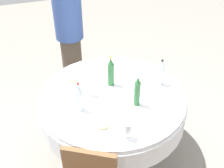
# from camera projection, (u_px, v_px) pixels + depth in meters

# --- Properties ---
(ground_plane) EXTENTS (10.00, 10.00, 0.00)m
(ground_plane) POSITION_uv_depth(u_px,v_px,m) (112.00, 146.00, 3.06)
(ground_plane) COLOR gray
(dining_table) EXTENTS (1.43, 1.43, 0.74)m
(dining_table) POSITION_uv_depth(u_px,v_px,m) (112.00, 106.00, 2.71)
(dining_table) COLOR white
(dining_table) RESTS_ON ground_plane
(bottle_clear_near) EXTENTS (0.06, 0.06, 0.28)m
(bottle_clear_near) POSITION_uv_depth(u_px,v_px,m) (161.00, 73.00, 2.68)
(bottle_clear_near) COLOR silver
(bottle_clear_near) RESTS_ON dining_table
(bottle_clear_right) EXTENTS (0.07, 0.07, 0.29)m
(bottle_clear_right) POSITION_uv_depth(u_px,v_px,m) (79.00, 97.00, 2.37)
(bottle_clear_right) COLOR silver
(bottle_clear_right) RESTS_ON dining_table
(bottle_green_inner) EXTENTS (0.06, 0.06, 0.31)m
(bottle_green_inner) POSITION_uv_depth(u_px,v_px,m) (137.00, 92.00, 2.42)
(bottle_green_inner) COLOR #2D6B38
(bottle_green_inner) RESTS_ON dining_table
(bottle_green_south) EXTENTS (0.07, 0.07, 0.31)m
(bottle_green_south) POSITION_uv_depth(u_px,v_px,m) (111.00, 72.00, 2.66)
(bottle_green_south) COLOR #2D6B38
(bottle_green_south) RESTS_ON dining_table
(wine_glass_south) EXTENTS (0.06, 0.06, 0.16)m
(wine_glass_south) POSITION_uv_depth(u_px,v_px,m) (90.00, 85.00, 2.54)
(wine_glass_south) COLOR white
(wine_glass_south) RESTS_ON dining_table
(wine_glass_left) EXTENTS (0.06, 0.06, 0.15)m
(wine_glass_left) POSITION_uv_depth(u_px,v_px,m) (128.00, 128.00, 2.11)
(wine_glass_left) COLOR white
(wine_glass_left) RESTS_ON dining_table
(plate_outer) EXTENTS (0.22, 0.22, 0.04)m
(plate_outer) POSITION_uv_depth(u_px,v_px,m) (103.00, 127.00, 2.25)
(plate_outer) COLOR white
(plate_outer) RESTS_ON dining_table
(plate_west) EXTENTS (0.23, 0.23, 0.04)m
(plate_west) POSITION_uv_depth(u_px,v_px,m) (72.00, 81.00, 2.78)
(plate_west) COLOR white
(plate_west) RESTS_ON dining_table
(plate_mid) EXTENTS (0.21, 0.21, 0.02)m
(plate_mid) POSITION_uv_depth(u_px,v_px,m) (136.00, 72.00, 2.92)
(plate_mid) COLOR white
(plate_mid) RESTS_ON dining_table
(knife_right) EXTENTS (0.18, 0.04, 0.00)m
(knife_right) POSITION_uv_depth(u_px,v_px,m) (112.00, 95.00, 2.61)
(knife_right) COLOR silver
(knife_right) RESTS_ON dining_table
(fork_inner) EXTENTS (0.03, 0.18, 0.00)m
(fork_inner) POSITION_uv_depth(u_px,v_px,m) (132.00, 86.00, 2.72)
(fork_inner) COLOR silver
(fork_inner) RESTS_ON dining_table
(knife_south) EXTENTS (0.18, 0.05, 0.00)m
(knife_south) POSITION_uv_depth(u_px,v_px,m) (147.00, 131.00, 2.23)
(knife_south) COLOR silver
(knife_south) RESTS_ON dining_table
(folded_napkin) EXTENTS (0.22, 0.22, 0.02)m
(folded_napkin) POSITION_uv_depth(u_px,v_px,m) (106.00, 64.00, 3.03)
(folded_napkin) COLOR white
(folded_napkin) RESTS_ON dining_table
(person_near) EXTENTS (0.34, 0.34, 1.56)m
(person_near) POSITION_uv_depth(u_px,v_px,m) (70.00, 38.00, 3.42)
(person_near) COLOR #4C3F33
(person_near) RESTS_ON ground_plane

